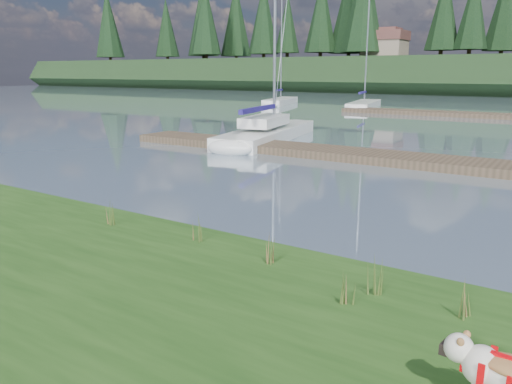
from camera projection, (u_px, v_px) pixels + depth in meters
The scene contains 18 objects.
ground at pixel (494, 118), 34.78m from camera, with size 200.00×200.00×0.00m, color gray.
bulldog at pixel (507, 375), 4.17m from camera, with size 1.00×0.49×0.59m.
sailboat_main at pixel (274, 130), 24.24m from camera, with size 3.88×10.14×14.20m.
dock_near at pixel (302, 150), 19.77m from camera, with size 16.00×2.00×0.30m, color #4C3D2C.
sailboat_bg_0 at pixel (283, 101), 49.73m from camera, with size 3.95×8.72×12.38m.
sailboat_bg_1 at pixel (366, 104), 44.75m from camera, with size 3.63×9.31×13.50m.
weed_0 at pixel (196, 228), 8.55m from camera, with size 0.17×0.14×0.52m.
weed_1 at pixel (268, 249), 7.55m from camera, with size 0.17×0.14×0.51m.
weed_2 at pixel (376, 274), 6.44m from camera, with size 0.17×0.14×0.69m.
weed_3 at pixel (112, 214), 9.47m from camera, with size 0.17×0.14×0.48m.
weed_4 at pixel (348, 289), 6.23m from camera, with size 0.17×0.14×0.45m.
weed_5 at pixel (459, 300), 5.89m from camera, with size 0.17×0.14×0.50m.
mud_lip at pixel (222, 248), 9.04m from camera, with size 60.00×0.50×0.14m, color #33281C.
conifer_0 at pixel (205, 18), 91.09m from camera, with size 5.72×5.72×14.15m.
conifer_1 at pixel (288, 23), 86.71m from camera, with size 4.40×4.40×11.30m.
conifer_2 at pixel (364, 1), 75.78m from camera, with size 6.60×6.60×16.05m.
conifer_3 at pixel (473, 10), 71.51m from camera, with size 4.84×4.84×12.25m.
house_0 at pixel (385, 44), 77.29m from camera, with size 6.30×5.30×4.65m.
Camera 1 is at (5.18, -8.42, 3.19)m, focal length 35.00 mm.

